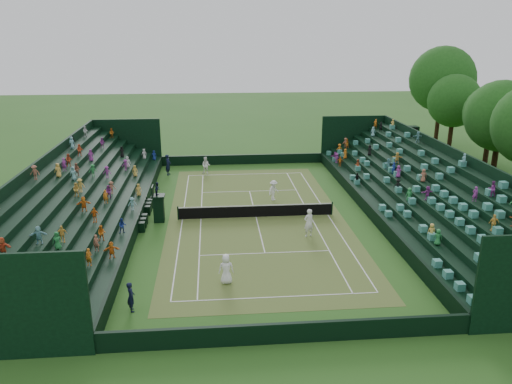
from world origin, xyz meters
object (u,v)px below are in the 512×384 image
(tennis_net, at_px, (256,211))
(player_near_west, at_px, (226,269))
(player_far_east, at_px, (274,190))
(player_near_east, at_px, (309,223))
(umpire_chair, at_px, (158,205))
(player_far_west, at_px, (206,165))

(tennis_net, relative_size, player_near_west, 6.78)
(player_near_west, bearing_deg, player_far_east, -110.11)
(tennis_net, distance_m, player_near_east, 5.11)
(umpire_chair, height_order, player_far_west, umpire_chair)
(player_near_east, bearing_deg, player_far_east, -100.05)
(player_near_east, xyz_separation_m, player_far_east, (-1.42, 7.83, -0.14))
(player_near_west, bearing_deg, player_far_west, -89.63)
(player_far_west, height_order, player_far_east, player_far_east)
(umpire_chair, height_order, player_near_west, umpire_chair)
(umpire_chair, relative_size, player_far_east, 1.77)
(tennis_net, height_order, umpire_chair, umpire_chair)
(player_near_east, bearing_deg, player_near_west, 26.43)
(umpire_chair, bearing_deg, player_far_west, 75.12)
(player_near_west, distance_m, player_far_east, 14.63)
(player_near_west, height_order, player_far_west, player_near_west)
(tennis_net, distance_m, player_far_east, 4.30)
(tennis_net, bearing_deg, player_near_west, -104.17)
(tennis_net, xyz_separation_m, player_near_west, (-2.54, -10.08, 0.33))
(umpire_chair, relative_size, player_near_east, 1.52)
(umpire_chair, xyz_separation_m, player_near_east, (10.38, -3.76, -0.30))
(tennis_net, xyz_separation_m, player_far_west, (-3.80, 12.43, 0.31))
(tennis_net, distance_m, umpire_chair, 7.20)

